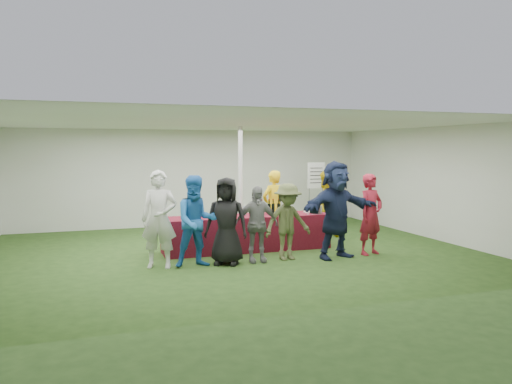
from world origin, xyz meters
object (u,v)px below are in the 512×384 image
object	(u,v)px
customer_3	(256,224)
customer_6	(371,214)
serving_table	(247,233)
wine_list_sign	(316,180)
dump_bucket	(316,210)
customer_1	(197,221)
customer_4	(288,222)
customer_2	(226,221)
customer_5	(336,210)
customer_0	(159,219)
staff_pourer	(273,206)
staff_back	(325,204)

from	to	relation	value
customer_3	customer_6	world-z (taller)	customer_6
serving_table	wine_list_sign	world-z (taller)	wine_list_sign
customer_3	customer_6	distance (m)	2.46
dump_bucket	customer_1	bearing A→B (deg)	-162.38
serving_table	customer_6	size ratio (longest dim) A/B	2.16
customer_4	customer_2	bearing A→B (deg)	173.00
customer_4	customer_5	bearing A→B (deg)	-15.56
dump_bucket	customer_0	world-z (taller)	customer_0
serving_table	dump_bucket	world-z (taller)	dump_bucket
dump_bucket	wine_list_sign	xyz separation A→B (m)	(1.17, 2.47, 0.48)
customer_0	customer_5	size ratio (longest dim) A/B	0.92
customer_1	wine_list_sign	bearing A→B (deg)	38.95
customer_3	customer_4	world-z (taller)	customer_4
dump_bucket	customer_5	distance (m)	1.09
dump_bucket	staff_pourer	world-z (taller)	staff_pourer
serving_table	staff_pourer	xyz separation A→B (m)	(0.87, 0.73, 0.46)
wine_list_sign	staff_pourer	distance (m)	2.42
customer_3	customer_6	bearing A→B (deg)	1.34
customer_2	customer_4	world-z (taller)	customer_2
dump_bucket	customer_4	size ratio (longest dim) A/B	0.16
dump_bucket	customer_4	distance (m)	1.41
wine_list_sign	customer_6	bearing A→B (deg)	-96.85
customer_1	customer_2	xyz separation A→B (m)	(0.57, 0.01, -0.02)
dump_bucket	wine_list_sign	world-z (taller)	wine_list_sign
wine_list_sign	customer_0	world-z (taller)	wine_list_sign
serving_table	customer_5	bearing A→B (deg)	-42.20
customer_0	customer_2	bearing A→B (deg)	14.79
customer_4	customer_6	bearing A→B (deg)	-8.65
staff_pourer	customer_5	size ratio (longest dim) A/B	0.86
staff_pourer	customer_5	xyz separation A→B (m)	(0.57, -2.04, 0.14)
wine_list_sign	staff_pourer	bearing A→B (deg)	-140.36
staff_back	customer_0	size ratio (longest dim) A/B	0.91
serving_table	customer_6	distance (m)	2.63
serving_table	customer_3	world-z (taller)	customer_3
customer_3	customer_5	xyz separation A→B (m)	(1.61, -0.18, 0.24)
customer_3	customer_5	bearing A→B (deg)	-2.65
dump_bucket	staff_back	size ratio (longest dim) A/B	0.15
serving_table	customer_5	xyz separation A→B (m)	(1.44, -1.30, 0.60)
staff_back	customer_6	size ratio (longest dim) A/B	0.98
wine_list_sign	customer_5	world-z (taller)	customer_5
serving_table	customer_1	bearing A→B (deg)	-139.81
customer_1	customer_2	size ratio (longest dim) A/B	1.03
customer_2	customer_6	bearing A→B (deg)	25.00
customer_0	customer_1	world-z (taller)	customer_0
customer_2	customer_5	distance (m)	2.22
staff_pourer	staff_back	world-z (taller)	staff_pourer
customer_0	customer_5	xyz separation A→B (m)	(3.44, -0.32, 0.07)
customer_1	customer_5	bearing A→B (deg)	-4.55
customer_4	customer_0	bearing A→B (deg)	170.42
customer_4	customer_6	size ratio (longest dim) A/B	0.90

